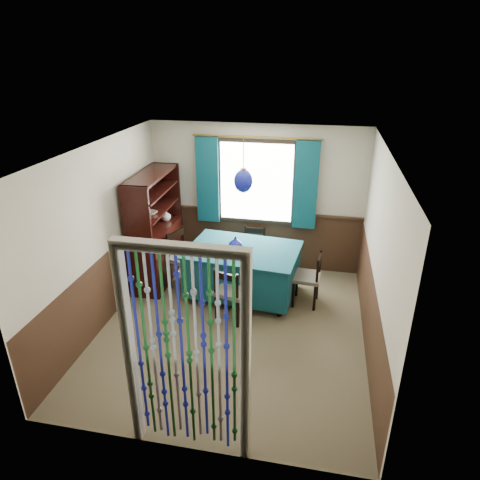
% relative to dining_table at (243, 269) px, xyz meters
% --- Properties ---
extents(floor, '(4.00, 4.00, 0.00)m').
position_rel_dining_table_xyz_m(floor, '(0.02, -0.92, -0.46)').
color(floor, brown).
rests_on(floor, ground).
extents(ceiling, '(4.00, 4.00, 0.00)m').
position_rel_dining_table_xyz_m(ceiling, '(0.02, -0.92, 2.04)').
color(ceiling, silver).
rests_on(ceiling, ground).
extents(wall_back, '(3.60, 0.00, 3.60)m').
position_rel_dining_table_xyz_m(wall_back, '(0.02, 1.08, 0.79)').
color(wall_back, beige).
rests_on(wall_back, ground).
extents(wall_front, '(3.60, 0.00, 3.60)m').
position_rel_dining_table_xyz_m(wall_front, '(0.02, -2.92, 0.79)').
color(wall_front, beige).
rests_on(wall_front, ground).
extents(wall_left, '(0.00, 4.00, 4.00)m').
position_rel_dining_table_xyz_m(wall_left, '(-1.78, -0.92, 0.79)').
color(wall_left, beige).
rests_on(wall_left, ground).
extents(wall_right, '(0.00, 4.00, 4.00)m').
position_rel_dining_table_xyz_m(wall_right, '(1.82, -0.92, 0.79)').
color(wall_right, beige).
rests_on(wall_right, ground).
extents(wainscot_back, '(3.60, 0.00, 3.60)m').
position_rel_dining_table_xyz_m(wainscot_back, '(0.02, 1.07, 0.04)').
color(wainscot_back, '#372115').
rests_on(wainscot_back, ground).
extents(wainscot_front, '(3.60, 0.00, 3.60)m').
position_rel_dining_table_xyz_m(wainscot_front, '(0.02, -2.90, 0.04)').
color(wainscot_front, '#372115').
rests_on(wainscot_front, ground).
extents(wainscot_left, '(0.00, 4.00, 4.00)m').
position_rel_dining_table_xyz_m(wainscot_left, '(-1.76, -0.92, 0.04)').
color(wainscot_left, '#372115').
rests_on(wainscot_left, ground).
extents(wainscot_right, '(0.00, 4.00, 4.00)m').
position_rel_dining_table_xyz_m(wainscot_right, '(1.81, -0.92, 0.04)').
color(wainscot_right, '#372115').
rests_on(wainscot_right, ground).
extents(window, '(1.32, 0.12, 1.42)m').
position_rel_dining_table_xyz_m(window, '(0.02, 1.03, 1.09)').
color(window, black).
rests_on(window, wall_back).
extents(doorway, '(1.16, 0.12, 2.18)m').
position_rel_dining_table_xyz_m(doorway, '(0.02, -2.86, 0.59)').
color(doorway, silver).
rests_on(doorway, ground).
extents(dining_table, '(1.77, 1.31, 0.80)m').
position_rel_dining_table_xyz_m(dining_table, '(0.00, 0.00, 0.00)').
color(dining_table, '#0E3F4A').
rests_on(dining_table, floor).
extents(chair_near, '(0.51, 0.49, 0.85)m').
position_rel_dining_table_xyz_m(chair_near, '(-0.04, -0.70, -0.01)').
color(chair_near, black).
rests_on(chair_near, floor).
extents(chair_far, '(0.41, 0.39, 0.81)m').
position_rel_dining_table_xyz_m(chair_far, '(0.03, 0.78, -0.03)').
color(chair_far, black).
rests_on(chair_far, floor).
extents(chair_left, '(0.58, 0.60, 0.95)m').
position_rel_dining_table_xyz_m(chair_left, '(-0.98, 0.11, 0.04)').
color(chair_left, black).
rests_on(chair_left, floor).
extents(chair_right, '(0.43, 0.45, 0.84)m').
position_rel_dining_table_xyz_m(chair_right, '(1.00, -0.05, -0.01)').
color(chair_right, black).
rests_on(chair_right, floor).
extents(sideboard, '(0.52, 1.41, 1.82)m').
position_rel_dining_table_xyz_m(sideboard, '(-1.52, 0.28, 0.16)').
color(sideboard, black).
rests_on(sideboard, floor).
extents(pendant_lamp, '(0.27, 0.27, 0.80)m').
position_rel_dining_table_xyz_m(pendant_lamp, '(-0.00, 0.00, 1.41)').
color(pendant_lamp, olive).
rests_on(pendant_lamp, ceiling).
extents(vase_table, '(0.24, 0.24, 0.20)m').
position_rel_dining_table_xyz_m(vase_table, '(-0.11, -0.04, 0.44)').
color(vase_table, navy).
rests_on(vase_table, dining_table).
extents(bowl_shelf, '(0.27, 0.27, 0.05)m').
position_rel_dining_table_xyz_m(bowl_shelf, '(-1.46, 0.04, 0.81)').
color(bowl_shelf, beige).
rests_on(bowl_shelf, sideboard).
extents(vase_sideboard, '(0.24, 0.24, 0.20)m').
position_rel_dining_table_xyz_m(vase_sideboard, '(-1.46, 0.64, 0.55)').
color(vase_sideboard, beige).
rests_on(vase_sideboard, sideboard).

